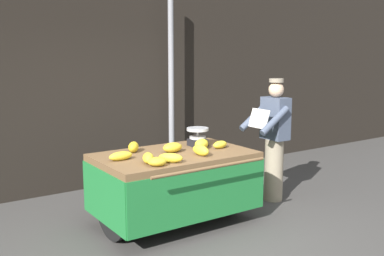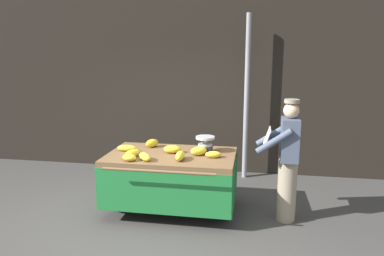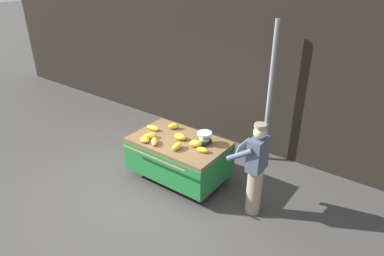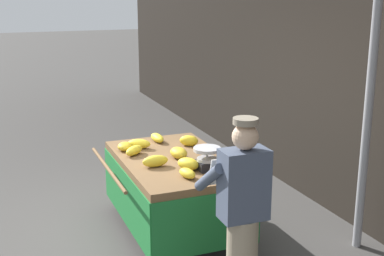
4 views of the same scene
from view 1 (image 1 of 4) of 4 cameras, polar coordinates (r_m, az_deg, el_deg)
ground_plane at (r=5.07m, az=-1.00°, el=-14.62°), size 60.00×60.00×0.00m
back_wall at (r=7.06m, az=-13.42°, el=8.78°), size 16.00×0.24×4.03m
street_pole at (r=7.29m, az=-2.62°, el=5.02°), size 0.09×0.09×3.01m
banana_cart at (r=5.47m, az=-2.21°, el=-5.45°), size 1.85×1.33×0.89m
weighing_scale at (r=5.79m, az=0.71°, el=-1.12°), size 0.28×0.28×0.24m
banana_bunch_0 at (r=4.81m, az=-4.41°, el=-4.22°), size 0.26×0.24×0.10m
banana_bunch_1 at (r=5.28m, az=1.11°, el=-2.81°), size 0.12×0.28×0.12m
banana_bunch_2 at (r=5.11m, az=-8.93°, el=-3.48°), size 0.29×0.14×0.10m
banana_bunch_3 at (r=5.49m, az=-7.36°, el=-2.37°), size 0.23×0.25×0.13m
banana_bunch_4 at (r=5.44m, az=-2.46°, el=-2.45°), size 0.27×0.19×0.12m
banana_bunch_5 at (r=5.68m, az=3.55°, el=-2.08°), size 0.24×0.16×0.09m
banana_bunch_6 at (r=4.95m, az=-2.70°, el=-3.76°), size 0.26×0.28×0.10m
banana_bunch_7 at (r=5.62m, az=1.21°, el=-2.02°), size 0.29×0.26×0.13m
banana_bunch_8 at (r=4.94m, az=-5.52°, el=-3.76°), size 0.23×0.29×0.11m
vendor_person at (r=6.41m, az=10.23°, el=-1.41°), size 0.59×0.52×1.71m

